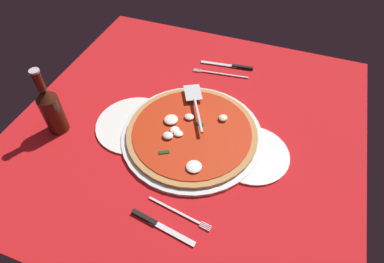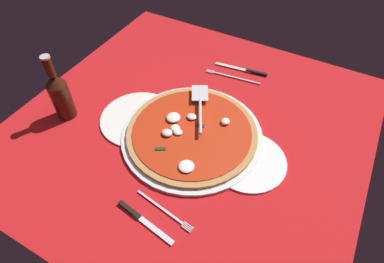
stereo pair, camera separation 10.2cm
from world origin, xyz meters
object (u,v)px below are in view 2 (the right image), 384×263
dinner_plate_left (248,161)px  pizza_server (200,105)px  beer_bottle (60,95)px  pizza (192,132)px  place_setting_near (239,74)px  place_setting_far (152,215)px  dinner_plate_right (139,119)px

dinner_plate_left → pizza_server: pizza_server is taller
dinner_plate_left → beer_bottle: 63.11cm
pizza_server → beer_bottle: size_ratio=0.92×
pizza → place_setting_near: (-0.96, -36.53, -1.77)cm
pizza_server → place_setting_near: (-3.32, -26.37, -4.16)cm
pizza → pizza_server: size_ratio=1.90×
place_setting_far → beer_bottle: 49.87cm
beer_bottle → dinner_plate_right: bearing=-156.6°
dinner_plate_left → pizza_server: 25.11cm
place_setting_far → pizza_server: bearing=108.3°
dinner_plate_left → beer_bottle: bearing=10.0°
pizza → pizza_server: 10.71cm
beer_bottle → pizza: bearing=-164.3°
pizza → beer_bottle: size_ratio=1.74×
dinner_plate_left → pizza: size_ratio=0.55×
dinner_plate_left → pizza: 19.93cm
pizza → pizza_server: bearing=-76.9°
pizza → beer_bottle: (41.71, 11.71, 7.08)cm
pizza_server → dinner_plate_left: bearing=-144.6°
pizza_server → place_setting_near: size_ratio=0.95×
dinner_plate_right → place_setting_far: 35.94cm
place_setting_far → beer_bottle: bearing=167.9°
dinner_plate_right → place_setting_near: size_ratio=1.12×
place_setting_near → beer_bottle: 65.01cm
pizza_server → beer_bottle: (39.35, 21.87, 4.69)cm
dinner_plate_left → beer_bottle: beer_bottle is taller
dinner_plate_right → pizza_server: bearing=-144.3°
dinner_plate_right → place_setting_far: size_ratio=1.13×
dinner_plate_right → pizza: size_ratio=0.62×
dinner_plate_right → pizza: (-19.19, -1.95, 1.62)cm
dinner_plate_right → place_setting_near: 43.44cm
place_setting_far → beer_bottle: beer_bottle is taller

